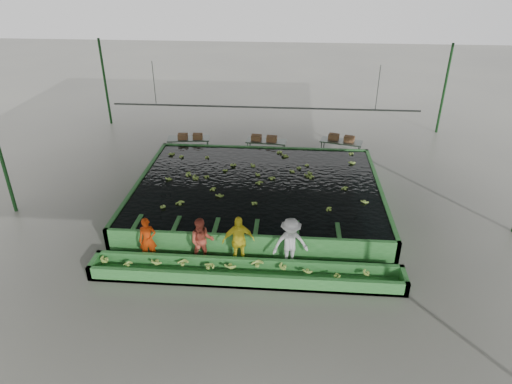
# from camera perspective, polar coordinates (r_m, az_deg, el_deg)

# --- Properties ---
(ground) EXTENTS (80.00, 80.00, 0.00)m
(ground) POSITION_cam_1_polar(r_m,az_deg,el_deg) (17.78, -0.13, -3.60)
(ground) COLOR slate
(ground) RESTS_ON ground
(shed_roof) EXTENTS (20.00, 22.00, 0.04)m
(shed_roof) POSITION_cam_1_polar(r_m,az_deg,el_deg) (15.77, -0.15, 12.10)
(shed_roof) COLOR gray
(shed_roof) RESTS_ON shed_posts
(shed_posts) EXTENTS (20.00, 22.00, 5.00)m
(shed_posts) POSITION_cam_1_polar(r_m,az_deg,el_deg) (16.62, -0.14, 3.78)
(shed_posts) COLOR #153F18
(shed_posts) RESTS_ON ground
(flotation_tank) EXTENTS (10.00, 8.00, 0.90)m
(flotation_tank) POSITION_cam_1_polar(r_m,az_deg,el_deg) (18.86, 0.24, -0.07)
(flotation_tank) COLOR #347E36
(flotation_tank) RESTS_ON ground
(tank_water) EXTENTS (9.70, 7.70, 0.00)m
(tank_water) POSITION_cam_1_polar(r_m,az_deg,el_deg) (18.68, 0.25, 1.02)
(tank_water) COLOR black
(tank_water) RESTS_ON flotation_tank
(sorting_trough) EXTENTS (10.00, 1.00, 0.50)m
(sorting_trough) POSITION_cam_1_polar(r_m,az_deg,el_deg) (14.69, -1.30, -10.07)
(sorting_trough) COLOR #347E36
(sorting_trough) RESTS_ON ground
(cableway_rail) EXTENTS (0.08, 0.08, 14.00)m
(cableway_rail) POSITION_cam_1_polar(r_m,az_deg,el_deg) (21.12, 0.99, 10.53)
(cableway_rail) COLOR #59605B
(cableway_rail) RESTS_ON shed_roof
(rail_hanger_left) EXTENTS (0.04, 0.04, 2.00)m
(rail_hanger_left) POSITION_cam_1_polar(r_m,az_deg,el_deg) (21.73, -12.62, 13.12)
(rail_hanger_left) COLOR #59605B
(rail_hanger_left) RESTS_ON shed_roof
(rail_hanger_right) EXTENTS (0.04, 0.04, 2.00)m
(rail_hanger_right) POSITION_cam_1_polar(r_m,az_deg,el_deg) (21.14, 15.00, 12.45)
(rail_hanger_right) COLOR #59605B
(rail_hanger_right) RESTS_ON shed_roof
(worker_a) EXTENTS (0.66, 0.52, 1.59)m
(worker_a) POSITION_cam_1_polar(r_m,az_deg,el_deg) (15.65, -13.37, -5.83)
(worker_a) COLOR #BD3107
(worker_a) RESTS_ON ground
(worker_b) EXTENTS (0.92, 0.78, 1.67)m
(worker_b) POSITION_cam_1_polar(r_m,az_deg,el_deg) (15.19, -6.77, -6.13)
(worker_b) COLOR #AF4330
(worker_b) RESTS_ON ground
(worker_c) EXTENTS (1.14, 0.70, 1.82)m
(worker_c) POSITION_cam_1_polar(r_m,az_deg,el_deg) (14.98, -2.23, -6.14)
(worker_c) COLOR yellow
(worker_c) RESTS_ON ground
(worker_d) EXTENTS (1.30, 0.94, 1.82)m
(worker_d) POSITION_cam_1_polar(r_m,az_deg,el_deg) (14.89, 4.32, -6.42)
(worker_d) COLOR silver
(worker_d) RESTS_ON ground
(packing_table_left) EXTENTS (2.19, 1.11, 0.95)m
(packing_table_left) POSITION_cam_1_polar(r_m,az_deg,el_deg) (23.59, -8.35, 5.62)
(packing_table_left) COLOR #59605B
(packing_table_left) RESTS_ON ground
(packing_table_mid) EXTENTS (2.05, 0.97, 0.90)m
(packing_table_mid) POSITION_cam_1_polar(r_m,az_deg,el_deg) (23.16, 1.29, 5.41)
(packing_table_mid) COLOR #59605B
(packing_table_mid) RESTS_ON ground
(packing_table_right) EXTENTS (2.18, 1.31, 0.93)m
(packing_table_right) POSITION_cam_1_polar(r_m,az_deg,el_deg) (23.45, 10.52, 5.26)
(packing_table_right) COLOR #59605B
(packing_table_right) RESTS_ON ground
(box_stack_left) EXTENTS (1.24, 0.43, 0.26)m
(box_stack_left) POSITION_cam_1_polar(r_m,az_deg,el_deg) (23.31, -8.21, 6.61)
(box_stack_left) COLOR brown
(box_stack_left) RESTS_ON packing_table_left
(box_stack_mid) EXTENTS (1.31, 0.52, 0.27)m
(box_stack_mid) POSITION_cam_1_polar(r_m,az_deg,el_deg) (22.96, 1.00, 6.43)
(box_stack_mid) COLOR brown
(box_stack_mid) RESTS_ON packing_table_mid
(box_stack_right) EXTENTS (1.33, 0.74, 0.28)m
(box_stack_right) POSITION_cam_1_polar(r_m,az_deg,el_deg) (23.33, 10.60, 6.36)
(box_stack_right) COLOR brown
(box_stack_right) RESTS_ON packing_table_right
(floating_bananas) EXTENTS (9.49, 6.47, 0.13)m
(floating_bananas) POSITION_cam_1_polar(r_m,az_deg,el_deg) (19.40, 0.43, 2.08)
(floating_bananas) COLOR #95BD47
(floating_bananas) RESTS_ON tank_water
(trough_bananas) EXTENTS (8.64, 0.58, 0.12)m
(trough_bananas) POSITION_cam_1_polar(r_m,az_deg,el_deg) (14.60, -1.31, -9.60)
(trough_bananas) COLOR #95BD47
(trough_bananas) RESTS_ON sorting_trough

